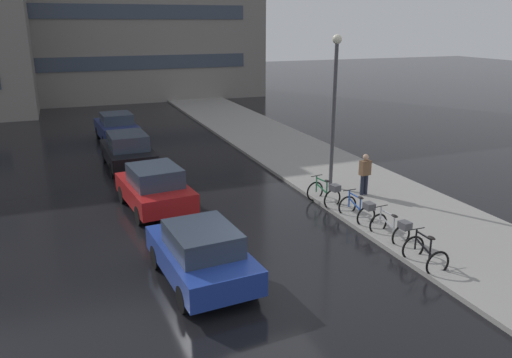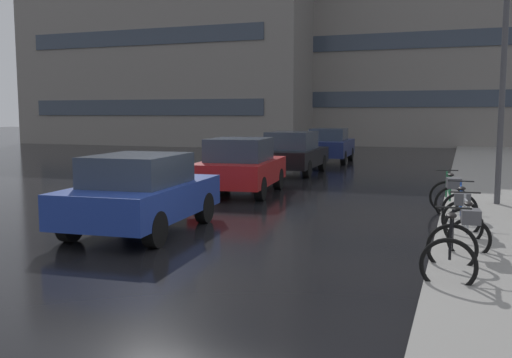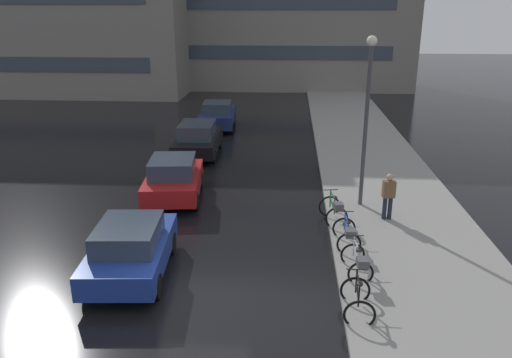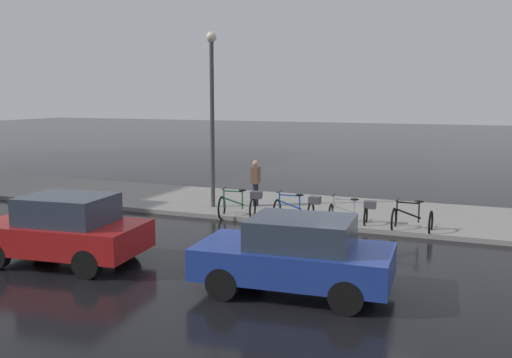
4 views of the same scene
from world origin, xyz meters
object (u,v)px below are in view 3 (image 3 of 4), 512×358
Objects in this scene: bicycle_second at (358,263)px; car_black at (198,139)px; bicycle_third at (347,234)px; car_navy at (218,115)px; bicycle_farthest at (334,210)px; streetlamp at (367,107)px; pedestrian at (388,195)px; car_blue at (131,248)px; bicycle_nearest at (357,301)px; car_red at (174,178)px.

bicycle_second is 12.86m from car_black.
car_navy is (-6.02, 15.15, 0.32)m from bicycle_third.
streetlamp is (1.05, 1.52, 3.14)m from bicycle_farthest.
streetlamp is at bearing -60.00° from car_navy.
streetlamp is (6.83, -11.83, 2.84)m from car_navy.
pedestrian is at bearing -60.96° from streetlamp.
car_navy reaches higher than car_blue.
car_navy is (-5.78, 13.35, 0.30)m from bicycle_farthest.
car_navy is at bearing 110.02° from bicycle_second.
car_black is (-6.06, 12.93, 0.40)m from bicycle_nearest.
car_blue is 0.96× the size of car_navy.
bicycle_farthest is 0.34× the size of car_navy.
streetlamp is at bearing 76.34° from bicycle_third.
pedestrian reaches higher than car_navy.
bicycle_farthest is at bearing 97.81° from bicycle_third.
bicycle_second is (0.22, 1.72, 0.06)m from bicycle_nearest.
car_red reaches higher than bicycle_farthest.
pedestrian is at bearing -60.10° from car_navy.
bicycle_third reaches higher than bicycle_second.
bicycle_third is at bearing -82.19° from bicycle_farthest.
car_red is 0.66× the size of streetlamp.
car_navy is at bearing 120.00° from streetlamp.
bicycle_nearest is 0.26× the size of car_navy.
car_navy is (0.15, 5.61, -0.01)m from car_black.
bicycle_second is 0.81× the size of pedestrian.
car_black is 2.53× the size of pedestrian.
bicycle_farthest is 9.75m from car_black.
streetlamp reaches higher than car_black.
car_red is at bearing 91.41° from car_blue.
streetlamp reaches higher than car_red.
pedestrian is (1.62, 5.44, 0.57)m from bicycle_nearest.
car_black is at bearing -91.52° from car_navy.
streetlamp reaches higher than pedestrian.
bicycle_second is 1.00× the size of bicycle_farthest.
car_navy is (-6.13, 16.83, 0.33)m from bicycle_second.
pedestrian reaches higher than bicycle_second.
car_black is at bearing 91.45° from car_red.
bicycle_second is 0.35× the size of car_blue.
bicycle_farthest is at bearing -52.55° from car_black.
bicycle_third is 0.36× the size of car_red.
bicycle_nearest is 5.98m from car_blue.
bicycle_second is at bearing -97.95° from streetlamp.
bicycle_second is 3.50m from bicycle_farthest.
car_red reaches higher than car_navy.
bicycle_farthest is 0.23× the size of streetlamp.
car_blue is 8.38m from pedestrian.
car_blue reaches higher than bicycle_farthest.
car_red is at bearing 129.72° from bicycle_nearest.
pedestrian reaches higher than car_blue.
car_blue is at bearing -152.00° from pedestrian.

